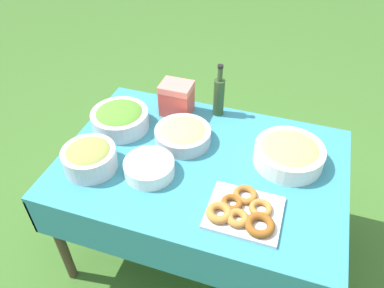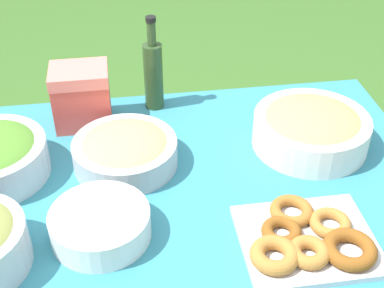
{
  "view_description": "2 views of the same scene",
  "coord_description": "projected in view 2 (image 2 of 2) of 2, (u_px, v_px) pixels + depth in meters",
  "views": [
    {
      "loc": [
        -0.37,
        1.26,
        1.96
      ],
      "look_at": [
        0.07,
        -0.06,
        0.75
      ],
      "focal_mm": 35.0,
      "sensor_mm": 36.0,
      "label": 1
    },
    {
      "loc": [
        0.13,
        1.07,
        1.62
      ],
      "look_at": [
        -0.04,
        -0.04,
        0.8
      ],
      "focal_mm": 50.0,
      "sensor_mm": 36.0,
      "label": 2
    }
  ],
  "objects": [
    {
      "name": "picnic_table",
      "position": [
        181.0,
        210.0,
        1.46
      ],
      "size": [
        1.37,
        0.95,
        0.7
      ],
      "color": "teal",
      "rests_on": "ground_plane"
    },
    {
      "name": "pasta_bowl",
      "position": [
        125.0,
        150.0,
        1.46
      ],
      "size": [
        0.29,
        0.29,
        0.09
      ],
      "color": "#B2B7BC",
      "rests_on": "picnic_table"
    },
    {
      "name": "donut_platter",
      "position": [
        308.0,
        239.0,
        1.22
      ],
      "size": [
        0.32,
        0.29,
        0.05
      ],
      "color": "silver",
      "rests_on": "picnic_table"
    },
    {
      "name": "plate_stack",
      "position": [
        100.0,
        225.0,
        1.24
      ],
      "size": [
        0.23,
        0.23,
        0.07
      ],
      "color": "white",
      "rests_on": "picnic_table"
    },
    {
      "name": "olive_oil_bottle",
      "position": [
        153.0,
        73.0,
        1.66
      ],
      "size": [
        0.06,
        0.06,
        0.3
      ],
      "color": "#2D4723",
      "rests_on": "picnic_table"
    },
    {
      "name": "bread_bowl",
      "position": [
        311.0,
        128.0,
        1.52
      ],
      "size": [
        0.33,
        0.33,
        0.11
      ],
      "color": "white",
      "rests_on": "picnic_table"
    },
    {
      "name": "cooler_box",
      "position": [
        82.0,
        96.0,
        1.6
      ],
      "size": [
        0.17,
        0.14,
        0.19
      ],
      "color": "#E04C42",
      "rests_on": "picnic_table"
    }
  ]
}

